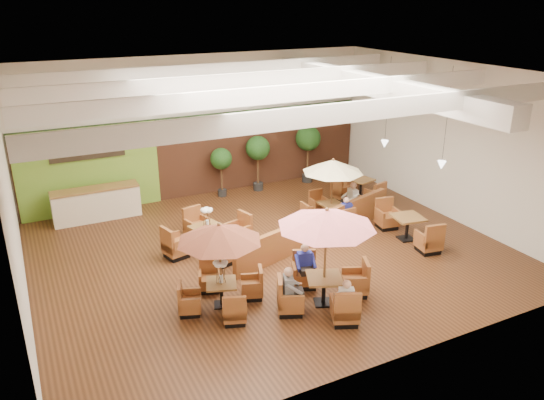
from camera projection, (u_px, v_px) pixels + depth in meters
room at (260, 129)px, 16.49m from camera, size 14.04×14.00×5.52m
service_counter at (97, 204)px, 18.88m from camera, size 3.00×0.75×1.18m
booth_divider at (318, 228)px, 17.13m from camera, size 6.80×2.27×0.98m
table_0 at (220, 250)px, 13.17m from camera, size 2.42×2.42×2.35m
table_1 at (326, 240)px, 13.19m from camera, size 2.82×2.82×2.69m
table_2 at (332, 178)px, 18.36m from camera, size 2.25×2.25×2.32m
table_3 at (208, 238)px, 16.57m from camera, size 2.90×2.90×1.60m
table_4 at (407, 228)px, 17.35m from camera, size 1.06×2.83×1.03m
table_5 at (355, 189)px, 21.01m from camera, size 1.80×2.60×0.93m
topiary_0 at (221, 161)px, 20.77m from camera, size 0.85×0.85×1.98m
topiary_1 at (258, 150)px, 21.35m from camera, size 0.98×0.98×2.28m
topiary_2 at (308, 141)px, 22.29m from camera, size 1.05×1.05×2.45m
diner_0 at (346, 296)px, 12.76m from camera, size 0.42×0.40×0.75m
diner_1 at (305, 262)px, 14.39m from camera, size 0.43×0.39×0.80m
diner_2 at (290, 286)px, 13.15m from camera, size 0.42×0.46×0.83m
diner_3 at (345, 209)px, 17.97m from camera, size 0.39×0.33×0.74m
diner_4 at (351, 197)px, 19.01m from camera, size 0.35×0.43×0.85m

